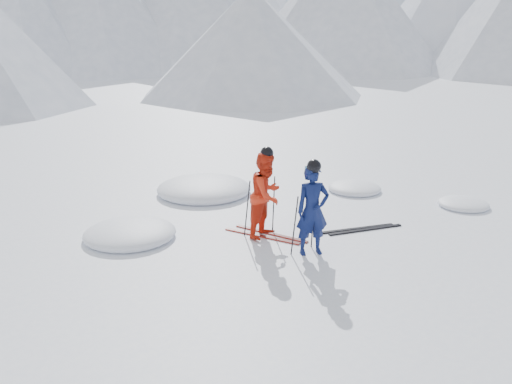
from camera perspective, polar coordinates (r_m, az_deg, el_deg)
ground at (r=11.47m, az=9.68°, el=-4.11°), size 160.00×160.00×0.00m
skier_blue at (r=10.00m, az=5.98°, el=-1.92°), size 0.73×0.61×1.70m
skier_red at (r=10.80m, az=1.12°, el=-0.30°), size 1.03×0.93×1.74m
pole_blue_left at (r=10.01m, az=4.08°, el=-3.57°), size 0.11×0.08×1.13m
pole_blue_right at (r=10.43m, az=6.03°, el=-2.78°), size 0.12×0.07×1.13m
pole_red_left at (r=10.91m, az=-0.94°, el=-1.72°), size 0.12×0.09×1.16m
pole_red_right at (r=11.17m, az=1.87°, el=-1.27°), size 0.12×0.08×1.16m
ski_worn_left at (r=11.01m, az=0.60°, el=-4.67°), size 0.77×1.59×0.03m
ski_worn_right at (r=11.15m, az=1.59°, el=-4.40°), size 0.66×1.63×0.03m
ski_loose_a at (r=11.61m, az=10.58°, el=-3.81°), size 1.64×0.62×0.03m
ski_loose_b at (r=11.58m, az=11.46°, el=-3.91°), size 1.66×0.57×0.03m
snow_lumps at (r=13.11m, az=-3.57°, el=-1.20°), size 8.73×6.38×0.53m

